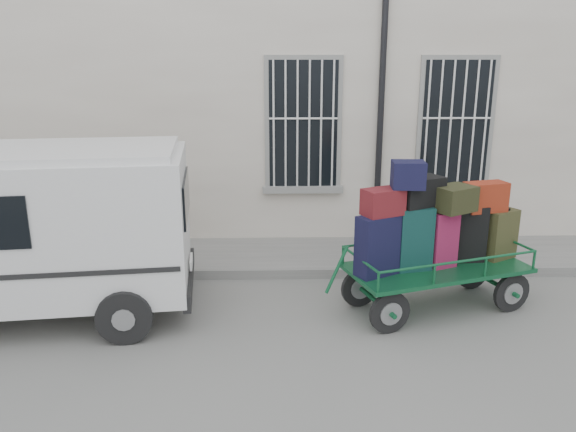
# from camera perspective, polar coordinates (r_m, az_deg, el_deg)

# --- Properties ---
(ground) EXTENTS (80.00, 80.00, 0.00)m
(ground) POSITION_cam_1_polar(r_m,az_deg,el_deg) (7.79, 5.52, -10.15)
(ground) COLOR slate
(ground) RESTS_ON ground
(building) EXTENTS (24.00, 5.15, 6.00)m
(building) POSITION_cam_1_polar(r_m,az_deg,el_deg) (12.47, 2.89, 14.06)
(building) COLOR beige
(building) RESTS_ON ground
(sidewalk) EXTENTS (24.00, 1.70, 0.15)m
(sidewalk) POSITION_cam_1_polar(r_m,az_deg,el_deg) (9.77, 4.03, -4.06)
(sidewalk) COLOR slate
(sidewalk) RESTS_ON ground
(luggage_cart) EXTENTS (2.93, 1.82, 2.13)m
(luggage_cart) POSITION_cam_1_polar(r_m,az_deg,el_deg) (7.86, 14.86, -2.04)
(luggage_cart) COLOR black
(luggage_cart) RESTS_ON ground
(van) EXTENTS (4.74, 2.48, 2.29)m
(van) POSITION_cam_1_polar(r_m,az_deg,el_deg) (8.14, -26.20, -0.70)
(van) COLOR white
(van) RESTS_ON ground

